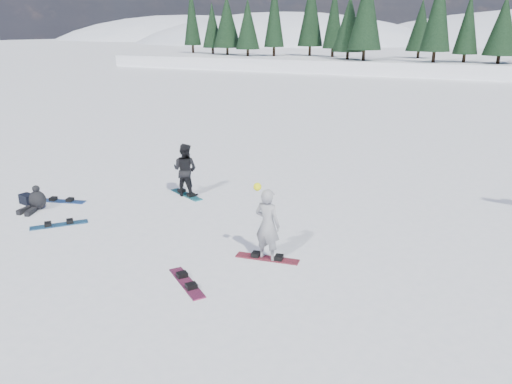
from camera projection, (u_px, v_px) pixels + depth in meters
ground at (233, 244)px, 12.47m from camera, size 420.00×420.00×0.00m
alpine_backdrop at (449, 83)px, 183.55m from camera, size 412.50×227.00×53.20m
snowboarder_woman at (267, 224)px, 11.38m from camera, size 0.67×0.48×1.87m
snowboarder_man at (185, 170)px, 15.86m from camera, size 0.86×0.69×1.70m
seated_rider at (36, 200)px, 14.75m from camera, size 0.62×0.93×0.74m
gear_bag at (27, 199)px, 15.29m from camera, size 0.50×0.38×0.30m
snowboard_woman at (267, 258)px, 11.65m from camera, size 1.52×0.50×0.03m
snowboard_man at (186, 195)px, 16.12m from camera, size 1.48×0.88×0.03m
snowboard_loose_a at (59, 225)px, 13.64m from camera, size 1.21×1.31×0.03m
snowboard_loose_c at (62, 201)px, 15.52m from camera, size 1.52×0.70×0.03m
snowboard_loose_b at (187, 283)px, 10.53m from camera, size 1.37×1.12×0.03m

